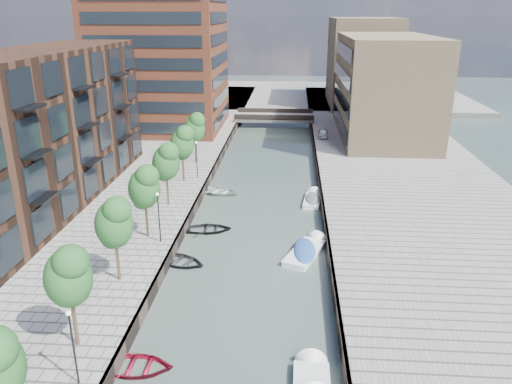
# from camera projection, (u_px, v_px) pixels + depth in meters

# --- Properties ---
(water) EXTENTS (300.00, 300.00, 0.00)m
(water) POSITION_uv_depth(u_px,v_px,m) (263.00, 188.00, 54.34)
(water) COLOR #38473F
(water) RESTS_ON ground
(quay_right) EXTENTS (20.00, 140.00, 1.00)m
(quay_right) POSITION_uv_depth(u_px,v_px,m) (413.00, 187.00, 53.08)
(quay_right) COLOR gray
(quay_right) RESTS_ON ground
(quay_wall_left) EXTENTS (0.25, 140.00, 1.00)m
(quay_wall_left) POSITION_uv_depth(u_px,v_px,m) (208.00, 183.00, 54.59)
(quay_wall_left) COLOR #332823
(quay_wall_left) RESTS_ON ground
(quay_wall_right) EXTENTS (0.25, 140.00, 1.00)m
(quay_wall_right) POSITION_uv_depth(u_px,v_px,m) (320.00, 185.00, 53.75)
(quay_wall_right) COLOR #332823
(quay_wall_right) RESTS_ON ground
(far_closure) EXTENTS (80.00, 40.00, 1.00)m
(far_closure) POSITION_uv_depth(u_px,v_px,m) (279.00, 96.00, 110.40)
(far_closure) COLOR gray
(far_closure) RESTS_ON ground
(apartment_block) EXTENTS (8.00, 38.00, 14.00)m
(apartment_block) POSITION_uv_depth(u_px,v_px,m) (29.00, 135.00, 43.60)
(apartment_block) COLOR black
(apartment_block) RESTS_ON quay_left
(tower) EXTENTS (18.00, 18.00, 30.00)m
(tower) POSITION_uv_depth(u_px,v_px,m) (159.00, 27.00, 73.45)
(tower) COLOR brown
(tower) RESTS_ON quay_left
(tan_block_near) EXTENTS (12.00, 25.00, 14.00)m
(tan_block_near) POSITION_uv_depth(u_px,v_px,m) (384.00, 87.00, 71.13)
(tan_block_near) COLOR #8F7757
(tan_block_near) RESTS_ON quay_right
(tan_block_far) EXTENTS (12.00, 20.00, 16.00)m
(tan_block_far) POSITION_uv_depth(u_px,v_px,m) (362.00, 62.00, 95.15)
(tan_block_far) COLOR #8F7757
(tan_block_far) RESTS_ON quay_right
(bridge) EXTENTS (13.00, 6.00, 1.30)m
(bridge) POSITION_uv_depth(u_px,v_px,m) (274.00, 117.00, 83.85)
(bridge) COLOR gray
(bridge) RESTS_ON ground
(tree_1) EXTENTS (2.50, 2.50, 5.95)m
(tree_1) POSITION_uv_depth(u_px,v_px,m) (68.00, 274.00, 25.93)
(tree_1) COLOR #382619
(tree_1) RESTS_ON quay_left
(tree_2) EXTENTS (2.50, 2.50, 5.95)m
(tree_2) POSITION_uv_depth(u_px,v_px,m) (114.00, 221.00, 32.49)
(tree_2) COLOR #382619
(tree_2) RESTS_ON quay_left
(tree_3) EXTENTS (2.50, 2.50, 5.95)m
(tree_3) POSITION_uv_depth(u_px,v_px,m) (144.00, 186.00, 39.05)
(tree_3) COLOR #382619
(tree_3) RESTS_ON quay_left
(tree_4) EXTENTS (2.50, 2.50, 5.95)m
(tree_4) POSITION_uv_depth(u_px,v_px,m) (166.00, 161.00, 45.61)
(tree_4) COLOR #382619
(tree_4) RESTS_ON quay_left
(tree_5) EXTENTS (2.50, 2.50, 5.95)m
(tree_5) POSITION_uv_depth(u_px,v_px,m) (182.00, 142.00, 52.17)
(tree_5) COLOR #382619
(tree_5) RESTS_ON quay_left
(tree_6) EXTENTS (2.50, 2.50, 5.95)m
(tree_6) POSITION_uv_depth(u_px,v_px,m) (195.00, 127.00, 58.73)
(tree_6) COLOR #382619
(tree_6) RESTS_ON quay_left
(lamp_0) EXTENTS (0.24, 0.24, 4.12)m
(lamp_0) POSITION_uv_depth(u_px,v_px,m) (72.00, 340.00, 23.64)
(lamp_0) COLOR black
(lamp_0) RESTS_ON quay_left
(lamp_1) EXTENTS (0.24, 0.24, 4.12)m
(lamp_1) POSITION_uv_depth(u_px,v_px,m) (159.00, 212.00, 38.64)
(lamp_1) COLOR black
(lamp_1) RESTS_ON quay_left
(lamp_2) EXTENTS (0.24, 0.24, 4.12)m
(lamp_2) POSITION_uv_depth(u_px,v_px,m) (197.00, 156.00, 53.63)
(lamp_2) COLOR black
(lamp_2) RESTS_ON quay_left
(sloop_1) EXTENTS (4.99, 4.27, 0.87)m
(sloop_1) POSITION_uv_depth(u_px,v_px,m) (180.00, 263.00, 38.17)
(sloop_1) COLOR black
(sloop_1) RESTS_ON ground
(sloop_2) EXTENTS (4.26, 3.07, 0.88)m
(sloop_2) POSITION_uv_depth(u_px,v_px,m) (135.00, 370.00, 26.88)
(sloop_2) COLOR maroon
(sloop_2) RESTS_ON ground
(sloop_3) EXTENTS (5.59, 4.85, 0.97)m
(sloop_3) POSITION_uv_depth(u_px,v_px,m) (218.00, 193.00, 52.81)
(sloop_3) COLOR #B9BAB8
(sloop_3) RESTS_ON ground
(sloop_4) EXTENTS (4.41, 3.39, 0.84)m
(sloop_4) POSITION_uv_depth(u_px,v_px,m) (209.00, 231.00, 43.79)
(sloop_4) COLOR black
(sloop_4) RESTS_ON ground
(motorboat_3) EXTENTS (3.73, 5.74, 1.81)m
(motorboat_3) POSITION_uv_depth(u_px,v_px,m) (307.00, 251.00, 39.70)
(motorboat_3) COLOR white
(motorboat_3) RESTS_ON ground
(motorboat_4) EXTENTS (2.10, 4.71, 1.52)m
(motorboat_4) POSITION_uv_depth(u_px,v_px,m) (313.00, 199.00, 50.68)
(motorboat_4) COLOR white
(motorboat_4) RESTS_ON ground
(car) EXTENTS (1.63, 3.62, 1.21)m
(car) POSITION_uv_depth(u_px,v_px,m) (323.00, 133.00, 71.79)
(car) COLOR silver
(car) RESTS_ON quay_right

